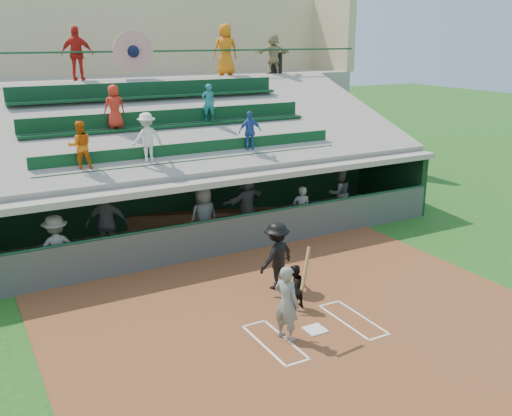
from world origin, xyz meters
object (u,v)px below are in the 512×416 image
catcher (294,287)px  batter_at_plate (287,302)px  home_plate (315,330)px  trash_bin (275,63)px

catcher → batter_at_plate: bearing=35.1°
home_plate → trash_bin: trash_bin is taller
home_plate → trash_bin: bearing=63.0°
home_plate → catcher: 1.24m
home_plate → trash_bin: 14.98m
trash_bin → batter_at_plate: bearing=-119.6°
catcher → trash_bin: bearing=-134.6°
trash_bin → home_plate: bearing=-117.0°
catcher → trash_bin: size_ratio=1.23×
batter_at_plate → catcher: batter_at_plate is taller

